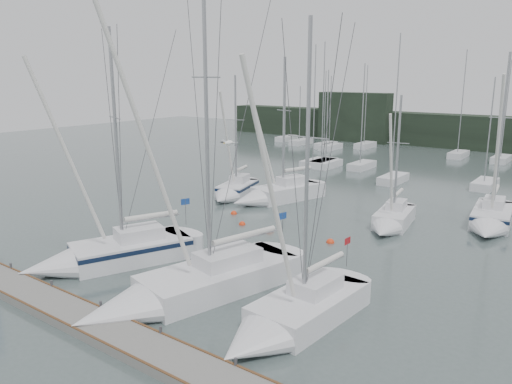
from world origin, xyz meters
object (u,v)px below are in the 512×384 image
sailboat_mid_c (390,222)px  sailboat_mid_a (233,192)px  sailboat_mid_d (490,221)px  buoy_d (242,225)px  sailboat_mid_b (272,195)px  buoy_a (270,231)px  sailboat_near_left (100,256)px  sailboat_near_right (285,321)px  sailboat_near_center (175,292)px  buoy_c (234,214)px  buoy_b (330,243)px

sailboat_mid_c → sailboat_mid_a: bearing=169.6°
sailboat_mid_d → buoy_d: size_ratio=26.32×
sailboat_mid_b → buoy_a: bearing=-38.9°
sailboat_near_left → sailboat_near_right: sailboat_near_left is taller
sailboat_near_center → sailboat_near_right: (5.89, 0.73, -0.05)m
buoy_c → buoy_a: bearing=-21.8°
sailboat_near_center → sailboat_mid_a: 21.36m
buoy_a → sailboat_mid_b: bearing=123.5°
buoy_d → sailboat_mid_a: bearing=133.9°
sailboat_mid_c → buoy_d: sailboat_mid_c is taller
sailboat_mid_b → buoy_d: sailboat_mid_b is taller
sailboat_near_left → sailboat_mid_d: (16.59, 21.28, -0.03)m
sailboat_mid_c → buoy_a: (-6.76, -5.55, -0.53)m
buoy_a → buoy_d: size_ratio=1.23×
sailboat_near_right → buoy_c: sailboat_near_right is taller
sailboat_near_left → sailboat_mid_c: (10.79, 16.96, -0.10)m
buoy_a → buoy_c: 5.24m
buoy_a → buoy_b: bearing=3.6°
sailboat_near_right → buoy_c: bearing=140.0°
buoy_a → sailboat_mid_a: bearing=144.0°
sailboat_near_right → sailboat_mid_a: 24.42m
sailboat_mid_a → sailboat_mid_d: 21.18m
sailboat_mid_a → sailboat_near_left: bearing=-91.8°
sailboat_near_left → sailboat_mid_c: sailboat_near_left is taller
sailboat_mid_b → buoy_c: 5.04m
sailboat_mid_b → sailboat_mid_d: size_ratio=0.99×
sailboat_mid_a → sailboat_mid_c: (15.03, -0.45, -0.06)m
sailboat_mid_a → buoy_a: sailboat_mid_a is taller
sailboat_near_center → sailboat_near_right: 5.93m
sailboat_mid_d → sailboat_mid_b: bearing=-177.2°
sailboat_near_center → buoy_c: sailboat_near_center is taller
buoy_b → sailboat_mid_b: bearing=144.5°
sailboat_mid_a → buoy_b: size_ratio=21.37×
sailboat_mid_a → buoy_d: sailboat_mid_a is taller
buoy_c → sailboat_near_center: bearing=-61.2°
sailboat_mid_b → buoy_c: bearing=-75.5°
sailboat_near_left → sailboat_mid_b: sailboat_near_left is taller
sailboat_near_left → sailboat_near_right: (12.82, -0.06, -0.09)m
sailboat_mid_d → buoy_a: 15.98m
sailboat_near_left → sailboat_near_center: size_ratio=0.79×
sailboat_mid_b → sailboat_mid_c: 11.44m
sailboat_near_left → sailboat_mid_a: size_ratio=1.24×
sailboat_near_right → sailboat_mid_b: size_ratio=1.08×
sailboat_mid_a → buoy_d: bearing=-61.5°
sailboat_mid_d → buoy_d: bearing=-153.8°
buoy_a → buoy_d: (-2.53, 0.04, 0.00)m
buoy_b → buoy_d: 7.24m
sailboat_near_right → sailboat_near_center: bearing=-168.5°
sailboat_mid_b → buoy_a: sailboat_mid_b is taller
sailboat_near_center → sailboat_mid_a: sailboat_near_center is taller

